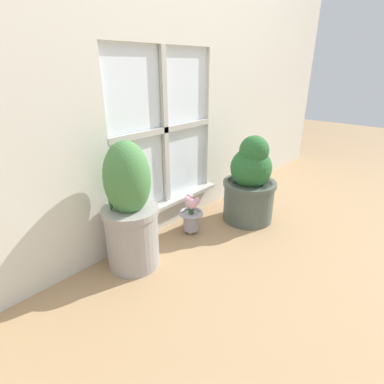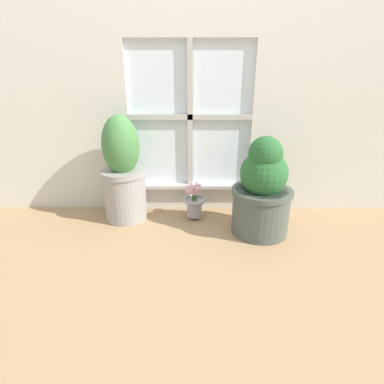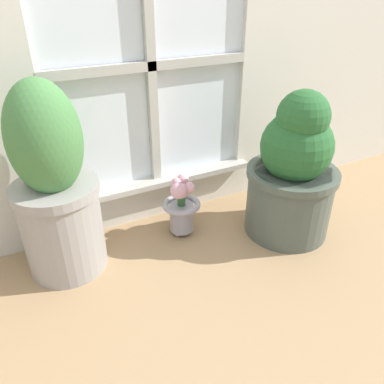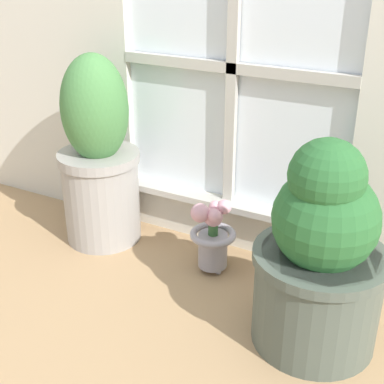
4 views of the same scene
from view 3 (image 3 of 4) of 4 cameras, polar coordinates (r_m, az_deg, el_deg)
ground_plane at (r=1.40m, az=3.11°, el=-13.29°), size 10.00×10.00×0.00m
potted_plant_left at (r=1.36m, az=-20.14°, el=0.23°), size 0.30×0.30×0.71m
potted_plant_right at (r=1.56m, az=15.12°, el=2.74°), size 0.37×0.37×0.61m
flower_vase at (r=1.55m, az=-1.66°, el=-1.98°), size 0.16×0.16×0.27m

